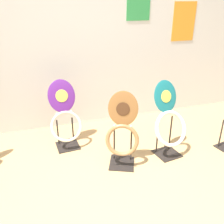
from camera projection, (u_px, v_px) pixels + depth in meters
The scene contains 4 objects.
wall_back at pixel (83, 35), 3.36m from camera, with size 8.00×0.07×2.60m.
toilet_seat_display_purple_note at pixel (65, 117), 3.11m from camera, with size 0.40×0.39×0.85m.
toilet_seat_display_teal_sax at pixel (169, 123), 2.92m from camera, with size 0.46×0.40×0.90m.
toilet_seat_display_woodgrain at pixel (122, 134), 2.72m from camera, with size 0.39×0.37×0.88m.
Camera 1 is at (-0.70, -1.35, 1.76)m, focal length 40.00 mm.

